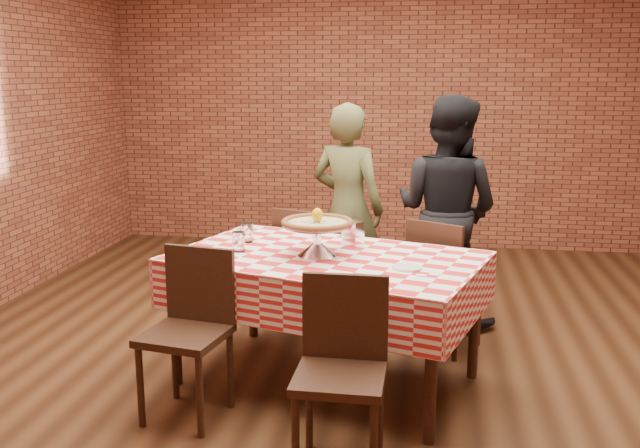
{
  "coord_description": "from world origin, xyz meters",
  "views": [
    {
      "loc": [
        0.48,
        -4.16,
        1.77
      ],
      "look_at": [
        -0.12,
        -0.29,
        0.92
      ],
      "focal_mm": 39.32,
      "sensor_mm": 36.0,
      "label": 1
    }
  ],
  "objects_px": {
    "pizza_stand": "(317,240)",
    "water_glass_right": "(247,233)",
    "chair_near_left": "(185,338)",
    "table": "(326,319)",
    "pizza": "(317,223)",
    "water_glass_left": "(239,242)",
    "diner_black": "(447,211)",
    "condiment_caddy": "(353,233)",
    "chair_far_right": "(446,284)",
    "chair_near_right": "(340,380)",
    "diner_olive": "(348,208)",
    "chair_far_left": "(311,268)"
  },
  "relations": [
    {
      "from": "pizza_stand",
      "to": "water_glass_right",
      "type": "bearing_deg",
      "value": 152.75
    },
    {
      "from": "pizza",
      "to": "condiment_caddy",
      "type": "bearing_deg",
      "value": 55.58
    },
    {
      "from": "pizza",
      "to": "water_glass_left",
      "type": "relative_size",
      "value": 3.49
    },
    {
      "from": "water_glass_left",
      "to": "chair_near_left",
      "type": "height_order",
      "value": "chair_near_left"
    },
    {
      "from": "water_glass_right",
      "to": "diner_black",
      "type": "bearing_deg",
      "value": 36.5
    },
    {
      "from": "chair_near_left",
      "to": "chair_near_right",
      "type": "height_order",
      "value": "chair_near_left"
    },
    {
      "from": "chair_far_left",
      "to": "diner_black",
      "type": "xyz_separation_m",
      "value": [
        0.92,
        0.29,
        0.37
      ]
    },
    {
      "from": "table",
      "to": "diner_olive",
      "type": "distance_m",
      "value": 1.36
    },
    {
      "from": "chair_far_left",
      "to": "diner_black",
      "type": "bearing_deg",
      "value": -143.01
    },
    {
      "from": "chair_near_left",
      "to": "chair_far_right",
      "type": "distance_m",
      "value": 1.78
    },
    {
      "from": "chair_near_right",
      "to": "diner_olive",
      "type": "relative_size",
      "value": 0.56
    },
    {
      "from": "water_glass_right",
      "to": "chair_near_left",
      "type": "distance_m",
      "value": 0.88
    },
    {
      "from": "chair_near_right",
      "to": "diner_black",
      "type": "xyz_separation_m",
      "value": [
        0.5,
        2.07,
        0.37
      ]
    },
    {
      "from": "table",
      "to": "chair_near_right",
      "type": "height_order",
      "value": "chair_near_right"
    },
    {
      "from": "pizza_stand",
      "to": "water_glass_left",
      "type": "bearing_deg",
      "value": 178.79
    },
    {
      "from": "table",
      "to": "diner_black",
      "type": "relative_size",
      "value": 1.03
    },
    {
      "from": "chair_far_right",
      "to": "diner_black",
      "type": "height_order",
      "value": "diner_black"
    },
    {
      "from": "water_glass_left",
      "to": "chair_far_left",
      "type": "relative_size",
      "value": 0.13
    },
    {
      "from": "condiment_caddy",
      "to": "diner_olive",
      "type": "xyz_separation_m",
      "value": [
        -0.15,
        1.04,
        -0.05
      ]
    },
    {
      "from": "pizza",
      "to": "chair_far_left",
      "type": "distance_m",
      "value": 1.0
    },
    {
      "from": "pizza",
      "to": "diner_olive",
      "type": "relative_size",
      "value": 0.26
    },
    {
      "from": "water_glass_left",
      "to": "chair_near_right",
      "type": "height_order",
      "value": "same"
    },
    {
      "from": "pizza_stand",
      "to": "chair_near_left",
      "type": "distance_m",
      "value": 0.91
    },
    {
      "from": "table",
      "to": "diner_olive",
      "type": "relative_size",
      "value": 1.07
    },
    {
      "from": "chair_near_right",
      "to": "chair_far_right",
      "type": "bearing_deg",
      "value": 72.9
    },
    {
      "from": "table",
      "to": "chair_near_left",
      "type": "xyz_separation_m",
      "value": [
        -0.65,
        -0.55,
        0.06
      ]
    },
    {
      "from": "condiment_caddy",
      "to": "chair_far_right",
      "type": "relative_size",
      "value": 0.17
    },
    {
      "from": "pizza_stand",
      "to": "chair_far_left",
      "type": "distance_m",
      "value": 0.96
    },
    {
      "from": "pizza",
      "to": "water_glass_left",
      "type": "height_order",
      "value": "pizza"
    },
    {
      "from": "condiment_caddy",
      "to": "chair_far_right",
      "type": "distance_m",
      "value": 0.79
    },
    {
      "from": "chair_near_right",
      "to": "chair_far_left",
      "type": "relative_size",
      "value": 1.0
    },
    {
      "from": "pizza",
      "to": "water_glass_right",
      "type": "relative_size",
      "value": 3.49
    },
    {
      "from": "chair_near_right",
      "to": "diner_olive",
      "type": "distance_m",
      "value": 2.26
    },
    {
      "from": "chair_near_left",
      "to": "diner_olive",
      "type": "distance_m",
      "value": 1.98
    },
    {
      "from": "diner_black",
      "to": "chair_near_right",
      "type": "bearing_deg",
      "value": 104.72
    },
    {
      "from": "pizza_stand",
      "to": "water_glass_right",
      "type": "relative_size",
      "value": 3.44
    },
    {
      "from": "condiment_caddy",
      "to": "water_glass_left",
      "type": "bearing_deg",
      "value": -125.92
    },
    {
      "from": "chair_near_left",
      "to": "water_glass_right",
      "type": "bearing_deg",
      "value": 90.9
    },
    {
      "from": "water_glass_left",
      "to": "chair_far_left",
      "type": "xyz_separation_m",
      "value": [
        0.28,
        0.84,
        -0.38
      ]
    },
    {
      "from": "pizza_stand",
      "to": "water_glass_left",
      "type": "height_order",
      "value": "pizza_stand"
    },
    {
      "from": "condiment_caddy",
      "to": "chair_far_left",
      "type": "distance_m",
      "value": 0.79
    },
    {
      "from": "table",
      "to": "pizza",
      "type": "bearing_deg",
      "value": -177.97
    },
    {
      "from": "table",
      "to": "chair_near_right",
      "type": "relative_size",
      "value": 1.91
    },
    {
      "from": "condiment_caddy",
      "to": "diner_black",
      "type": "xyz_separation_m",
      "value": [
        0.57,
        0.89,
        -0.02
      ]
    },
    {
      "from": "diner_olive",
      "to": "chair_near_right",
      "type": "bearing_deg",
      "value": 116.73
    },
    {
      "from": "condiment_caddy",
      "to": "chair_near_left",
      "type": "distance_m",
      "value": 1.18
    },
    {
      "from": "chair_near_left",
      "to": "chair_far_right",
      "type": "xyz_separation_m",
      "value": [
        1.34,
        1.17,
        -0.0
      ]
    },
    {
      "from": "water_glass_left",
      "to": "diner_black",
      "type": "distance_m",
      "value": 1.65
    },
    {
      "from": "pizza_stand",
      "to": "pizza",
      "type": "relative_size",
      "value": 0.99
    },
    {
      "from": "water_glass_left",
      "to": "pizza",
      "type": "bearing_deg",
      "value": -1.21
    }
  ]
}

